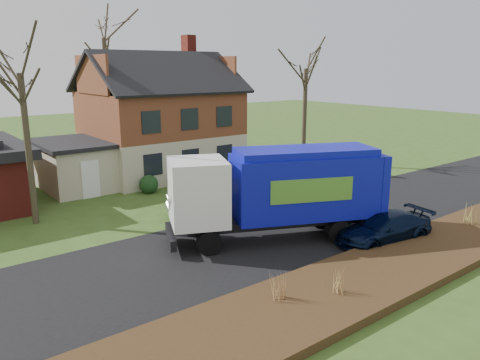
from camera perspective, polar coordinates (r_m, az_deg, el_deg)
ground at (r=20.56m, az=4.54°, el=-6.66°), size 120.00×120.00×0.00m
road at (r=20.56m, az=4.54°, el=-6.63°), size 80.00×7.00×0.02m
mulch_verge at (r=17.27m, az=16.65°, el=-10.78°), size 80.00×3.50×0.30m
main_house at (r=31.80m, az=-10.47°, el=7.87°), size 12.95×8.95×9.26m
garbage_truck at (r=19.44m, az=5.22°, el=-0.98°), size 9.22×5.88×3.87m
silver_sedan at (r=22.93m, az=-3.33°, el=-2.54°), size 4.71×3.04×1.47m
navy_wagon at (r=20.31m, az=17.19°, el=-5.62°), size 4.58×2.44×1.26m
tree_front_west at (r=22.87m, az=-25.50°, el=14.22°), size 3.21×3.21×9.53m
tree_front_east at (r=34.89m, az=8.11°, el=15.16°), size 3.59×3.59×9.97m
tree_back at (r=38.90m, az=-16.39°, el=18.03°), size 3.95×3.95×12.51m
grass_clump_west at (r=14.47m, az=4.58°, el=-12.48°), size 0.35×0.29×0.93m
grass_clump_mid at (r=15.08m, az=12.02°, el=-11.78°), size 0.31×0.25×0.85m
grass_clump_east at (r=23.24m, az=26.32°, el=-3.67°), size 0.38×0.31×0.94m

